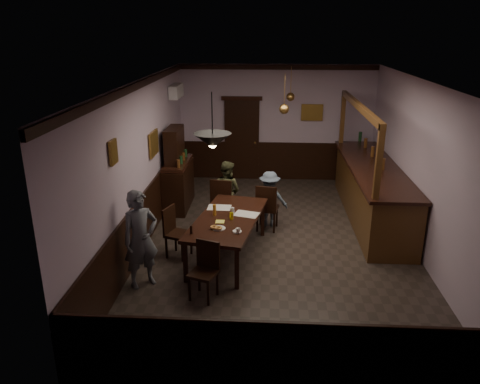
# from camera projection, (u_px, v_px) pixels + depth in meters

# --- Properties ---
(room) EXTENTS (5.01, 8.01, 3.01)m
(room) POSITION_uv_depth(u_px,v_px,m) (279.00, 167.00, 8.38)
(room) COLOR #2D2621
(room) RESTS_ON ground
(dining_table) EXTENTS (1.38, 2.34, 0.75)m
(dining_table) POSITION_uv_depth(u_px,v_px,m) (228.00, 221.00, 8.13)
(dining_table) COLOR black
(dining_table) RESTS_ON ground
(chair_far_left) EXTENTS (0.53, 0.53, 1.02)m
(chair_far_left) POSITION_uv_depth(u_px,v_px,m) (223.00, 200.00, 9.43)
(chair_far_left) COLOR black
(chair_far_left) RESTS_ON ground
(chair_far_right) EXTENTS (0.48, 0.48, 0.96)m
(chair_far_right) POSITION_uv_depth(u_px,v_px,m) (267.00, 206.00, 9.24)
(chair_far_right) COLOR black
(chair_far_right) RESTS_ON ground
(chair_near) EXTENTS (0.49, 0.49, 0.88)m
(chair_near) POSITION_uv_depth(u_px,v_px,m) (205.00, 267.00, 6.98)
(chair_near) COLOR black
(chair_near) RESTS_ON ground
(chair_side) EXTENTS (0.50, 0.50, 0.91)m
(chair_side) POSITION_uv_depth(u_px,v_px,m) (175.00, 230.00, 8.23)
(chair_side) COLOR black
(chair_side) RESTS_ON ground
(person_standing) EXTENTS (0.68, 0.65, 1.57)m
(person_standing) POSITION_uv_depth(u_px,v_px,m) (141.00, 239.00, 7.19)
(person_standing) COLOR slate
(person_standing) RESTS_ON ground
(person_seated_left) EXTENTS (0.79, 0.73, 1.31)m
(person_seated_left) POSITION_uv_depth(u_px,v_px,m) (227.00, 192.00, 9.66)
(person_seated_left) COLOR #44462A
(person_seated_left) RESTS_ON ground
(person_seated_right) EXTENTS (0.74, 0.43, 1.15)m
(person_seated_right) POSITION_uv_depth(u_px,v_px,m) (269.00, 199.00, 9.48)
(person_seated_right) COLOR slate
(person_seated_right) RESTS_ON ground
(newspaper_left) EXTENTS (0.43, 0.32, 0.01)m
(newspaper_left) POSITION_uv_depth(u_px,v_px,m) (219.00, 208.00, 8.54)
(newspaper_left) COLOR silver
(newspaper_left) RESTS_ON dining_table
(newspaper_right) EXTENTS (0.49, 0.41, 0.01)m
(newspaper_right) POSITION_uv_depth(u_px,v_px,m) (246.00, 214.00, 8.23)
(newspaper_right) COLOR silver
(newspaper_right) RESTS_ON dining_table
(napkin) EXTENTS (0.17, 0.17, 0.00)m
(napkin) POSITION_uv_depth(u_px,v_px,m) (220.00, 222.00, 7.93)
(napkin) COLOR #EEE758
(napkin) RESTS_ON dining_table
(saucer) EXTENTS (0.15, 0.15, 0.01)m
(saucer) POSITION_uv_depth(u_px,v_px,m) (237.00, 231.00, 7.54)
(saucer) COLOR white
(saucer) RESTS_ON dining_table
(coffee_cup) EXTENTS (0.09, 0.09, 0.07)m
(coffee_cup) POSITION_uv_depth(u_px,v_px,m) (238.00, 230.00, 7.47)
(coffee_cup) COLOR white
(coffee_cup) RESTS_ON saucer
(pastry_plate) EXTENTS (0.22, 0.22, 0.01)m
(pastry_plate) POSITION_uv_depth(u_px,v_px,m) (219.00, 228.00, 7.65)
(pastry_plate) COLOR white
(pastry_plate) RESTS_ON dining_table
(pastry_ring_a) EXTENTS (0.13, 0.13, 0.04)m
(pastry_ring_a) POSITION_uv_depth(u_px,v_px,m) (214.00, 227.00, 7.62)
(pastry_ring_a) COLOR #C68C47
(pastry_ring_a) RESTS_ON pastry_plate
(pastry_ring_b) EXTENTS (0.13, 0.13, 0.04)m
(pastry_ring_b) POSITION_uv_depth(u_px,v_px,m) (218.00, 228.00, 7.59)
(pastry_ring_b) COLOR #C68C47
(pastry_ring_b) RESTS_ON pastry_plate
(soda_can) EXTENTS (0.07, 0.07, 0.12)m
(soda_can) POSITION_uv_depth(u_px,v_px,m) (231.00, 216.00, 8.01)
(soda_can) COLOR yellow
(soda_can) RESTS_ON dining_table
(beer_glass) EXTENTS (0.06, 0.06, 0.20)m
(beer_glass) POSITION_uv_depth(u_px,v_px,m) (214.00, 210.00, 8.16)
(beer_glass) COLOR #BF721E
(beer_glass) RESTS_ON dining_table
(water_glass) EXTENTS (0.06, 0.06, 0.15)m
(water_glass) POSITION_uv_depth(u_px,v_px,m) (233.00, 212.00, 8.15)
(water_glass) COLOR silver
(water_glass) RESTS_ON dining_table
(pepper_mill) EXTENTS (0.04, 0.04, 0.14)m
(pepper_mill) POSITION_uv_depth(u_px,v_px,m) (191.00, 230.00, 7.44)
(pepper_mill) COLOR black
(pepper_mill) RESTS_ON dining_table
(sideboard) EXTENTS (0.49, 1.38, 1.82)m
(sideboard) POSITION_uv_depth(u_px,v_px,m) (178.00, 176.00, 10.42)
(sideboard) COLOR black
(sideboard) RESTS_ON ground
(bar_counter) EXTENTS (1.01, 4.34, 2.43)m
(bar_counter) POSITION_uv_depth(u_px,v_px,m) (371.00, 190.00, 9.86)
(bar_counter) COLOR #462B12
(bar_counter) RESTS_ON ground
(door_back) EXTENTS (0.90, 0.06, 2.10)m
(door_back) POSITION_uv_depth(u_px,v_px,m) (242.00, 140.00, 12.30)
(door_back) COLOR black
(door_back) RESTS_ON ground
(ac_unit) EXTENTS (0.20, 0.85, 0.30)m
(ac_unit) POSITION_uv_depth(u_px,v_px,m) (176.00, 91.00, 10.93)
(ac_unit) COLOR white
(ac_unit) RESTS_ON ground
(picture_left_small) EXTENTS (0.04, 0.28, 0.36)m
(picture_left_small) POSITION_uv_depth(u_px,v_px,m) (113.00, 152.00, 6.80)
(picture_left_small) COLOR olive
(picture_left_small) RESTS_ON ground
(picture_left_large) EXTENTS (0.04, 0.62, 0.48)m
(picture_left_large) POSITION_uv_depth(u_px,v_px,m) (154.00, 143.00, 9.21)
(picture_left_large) COLOR olive
(picture_left_large) RESTS_ON ground
(picture_back) EXTENTS (0.55, 0.04, 0.42)m
(picture_back) POSITION_uv_depth(u_px,v_px,m) (312.00, 113.00, 11.96)
(picture_back) COLOR olive
(picture_back) RESTS_ON ground
(pendant_iron) EXTENTS (0.56, 0.56, 0.82)m
(pendant_iron) POSITION_uv_depth(u_px,v_px,m) (213.00, 141.00, 6.86)
(pendant_iron) COLOR black
(pendant_iron) RESTS_ON ground
(pendant_brass_mid) EXTENTS (0.20, 0.20, 0.81)m
(pendant_brass_mid) POSITION_uv_depth(u_px,v_px,m) (284.00, 109.00, 9.45)
(pendant_brass_mid) COLOR #BF8C3F
(pendant_brass_mid) RESTS_ON ground
(pendant_brass_far) EXTENTS (0.20, 0.20, 0.81)m
(pendant_brass_far) POSITION_uv_depth(u_px,v_px,m) (290.00, 97.00, 11.09)
(pendant_brass_far) COLOR #BF8C3F
(pendant_brass_far) RESTS_ON ground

